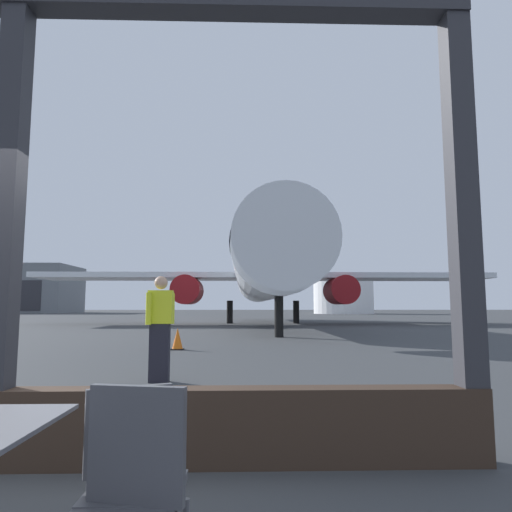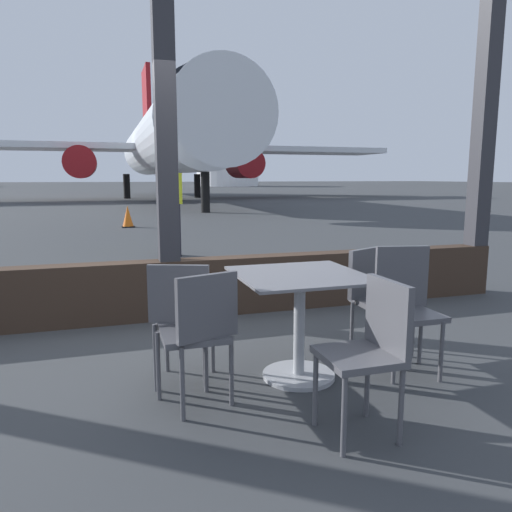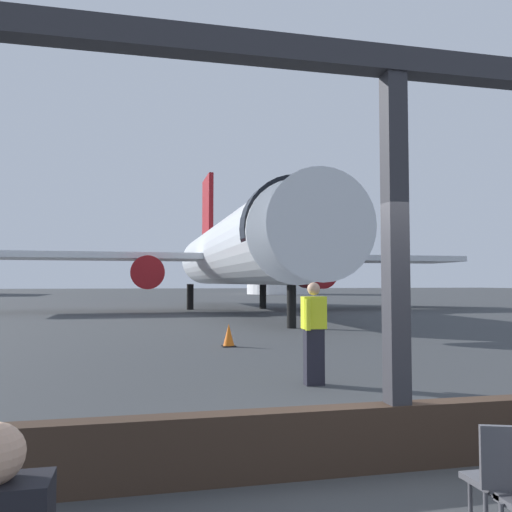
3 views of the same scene
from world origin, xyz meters
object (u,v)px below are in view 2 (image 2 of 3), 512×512
cafe_chair_aisle_right (200,327)px  fuel_storage_tank (228,166)px  ground_crew_worker (171,207)px  dining_table (299,313)px  cafe_chair_window_left (375,292)px  cafe_chair_side_extra (182,312)px  traffic_cone (128,217)px  airplane (167,142)px  cafe_chair_aisle_left (371,343)px  cafe_chair_window_right (406,299)px

cafe_chair_aisle_right → fuel_storage_tank: (18.65, 73.62, 2.58)m
ground_crew_worker → fuel_storage_tank: (18.02, 67.60, 2.20)m
dining_table → fuel_storage_tank: (17.89, 73.37, 2.63)m
cafe_chair_window_left → cafe_chair_side_extra: size_ratio=0.99×
ground_crew_worker → traffic_cone: size_ratio=2.81×
ground_crew_worker → traffic_cone: ground_crew_worker is taller
airplane → cafe_chair_side_extra: bearing=-97.2°
fuel_storage_tank → traffic_cone: bearing=-106.6°
cafe_chair_window_left → airplane: airplane is taller
cafe_chair_aisle_left → cafe_chair_window_right: bearing=45.8°
cafe_chair_aisle_right → traffic_cone: cafe_chair_aisle_right is taller
cafe_chair_side_extra → traffic_cone: cafe_chair_side_extra is taller
cafe_chair_side_extra → cafe_chair_aisle_right: bearing=-81.8°
cafe_chair_window_right → ground_crew_worker: ground_crew_worker is taller
cafe_chair_aisle_left → traffic_cone: size_ratio=1.41×
ground_crew_worker → fuel_storage_tank: size_ratio=0.18×
cafe_chair_side_extra → ground_crew_worker: (0.68, 5.67, 0.37)m
airplane → traffic_cone: 17.25m
traffic_cone → fuel_storage_tank: bearing=73.4°
dining_table → cafe_chair_window_left: cafe_chair_window_left is taller
ground_crew_worker → cafe_chair_side_extra: bearing=-96.9°
traffic_cone → ground_crew_worker: bearing=-84.9°
dining_table → ground_crew_worker: size_ratio=0.50×
cafe_chair_side_extra → fuel_storage_tank: 75.66m
dining_table → fuel_storage_tank: fuel_storage_tank is taller
dining_table → cafe_chair_aisle_left: size_ratio=1.00×
cafe_chair_window_left → cafe_chair_aisle_left: (-0.67, -1.08, 0.01)m
cafe_chair_aisle_right → cafe_chair_side_extra: cafe_chair_side_extra is taller
cafe_chair_window_right → fuel_storage_tank: fuel_storage_tank is taller
cafe_chair_aisle_left → ground_crew_worker: (-0.21, 6.61, 0.37)m
cafe_chair_side_extra → traffic_cone: bearing=89.1°
cafe_chair_window_left → fuel_storage_tank: 75.15m
traffic_cone → dining_table: bearing=-86.8°
cafe_chair_aisle_left → cafe_chair_aisle_right: size_ratio=1.01×
cafe_chair_window_right → cafe_chair_side_extra: (-1.62, 0.19, -0.01)m
cafe_chair_window_right → cafe_chair_side_extra: size_ratio=1.06×
cafe_chair_window_right → cafe_chair_aisle_right: size_ratio=1.06×
cafe_chair_aisle_left → traffic_cone: 12.22m
traffic_cone → fuel_storage_tank: 64.77m
cafe_chair_aisle_left → ground_crew_worker: bearing=91.8°
cafe_chair_window_left → traffic_cone: cafe_chair_window_left is taller
cafe_chair_window_left → cafe_chair_side_extra: bearing=-174.7°
cafe_chair_aisle_left → fuel_storage_tank: (17.81, 74.20, 2.57)m
cafe_chair_window_left → ground_crew_worker: 5.61m
cafe_chair_window_right → airplane: size_ratio=0.03×
ground_crew_worker → fuel_storage_tank: fuel_storage_tank is taller
cafe_chair_window_right → traffic_cone: size_ratio=1.48×
ground_crew_worker → airplane: bearing=82.8°
cafe_chair_side_extra → fuel_storage_tank: (18.70, 73.27, 2.57)m
dining_table → cafe_chair_window_left: size_ratio=1.01×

